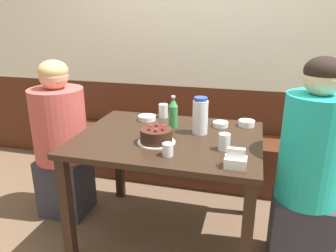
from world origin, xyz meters
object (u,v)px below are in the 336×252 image
(birthday_cake, at_px, (156,136))
(glass_shot_small, at_px, (224,142))
(bench_seat, at_px, (192,158))
(glass_tumbler_short, at_px, (168,149))
(napkin_holder, at_px, (236,161))
(person_teal_shirt, at_px, (61,141))
(person_pale_blue_shirt, at_px, (309,172))
(glass_water_tall, at_px, (163,111))
(bowl_side_dish, at_px, (147,118))
(bowl_rice_small, at_px, (221,124))
(bowl_soup_white, at_px, (246,123))
(soju_bottle, at_px, (173,113))
(water_pitcher, at_px, (200,116))

(birthday_cake, height_order, glass_shot_small, birthday_cake)
(bench_seat, bearing_deg, glass_tumbler_short, -86.32)
(napkin_holder, height_order, person_teal_shirt, person_teal_shirt)
(glass_tumbler_short, xyz_separation_m, person_pale_blue_shirt, (0.76, 0.23, -0.15))
(bench_seat, height_order, glass_tumbler_short, glass_tumbler_short)
(birthday_cake, xyz_separation_m, napkin_holder, (0.48, -0.22, -0.00))
(napkin_holder, height_order, glass_water_tall, napkin_holder)
(bowl_side_dish, distance_m, glass_water_tall, 0.14)
(bowl_side_dish, height_order, person_teal_shirt, person_teal_shirt)
(glass_tumbler_short, bearing_deg, bowl_side_dish, 118.57)
(bench_seat, height_order, bowl_rice_small, bowl_rice_small)
(bench_seat, bearing_deg, person_teal_shirt, -137.94)
(bowl_soup_white, bearing_deg, soju_bottle, -162.11)
(person_teal_shirt, distance_m, person_pale_blue_shirt, 1.67)
(bowl_soup_white, xyz_separation_m, glass_shot_small, (-0.11, -0.46, 0.03))
(glass_tumbler_short, xyz_separation_m, glass_shot_small, (0.29, 0.16, 0.01))
(glass_water_tall, distance_m, person_pale_blue_shirt, 1.08)
(bowl_soup_white, xyz_separation_m, bowl_rice_small, (-0.17, -0.06, -0.00))
(bench_seat, distance_m, bowl_rice_small, 0.83)
(person_teal_shirt, bearing_deg, glass_shot_small, -9.67)
(bench_seat, height_order, glass_water_tall, glass_water_tall)
(glass_shot_small, bearing_deg, bowl_soup_white, 76.86)
(bench_seat, distance_m, bowl_soup_white, 0.87)
(bench_seat, height_order, birthday_cake, birthday_cake)
(bowl_rice_small, bearing_deg, bowl_soup_white, 18.46)
(water_pitcher, relative_size, bowl_side_dish, 1.88)
(person_teal_shirt, bearing_deg, bowl_rice_small, 9.89)
(birthday_cake, relative_size, glass_tumbler_short, 3.22)
(glass_water_tall, distance_m, glass_tumbler_short, 0.70)
(bowl_rice_small, relative_size, glass_water_tall, 1.03)
(bench_seat, xyz_separation_m, napkin_holder, (0.44, -1.17, 0.56))
(glass_water_tall, relative_size, glass_tumbler_short, 1.42)
(napkin_holder, distance_m, glass_tumbler_short, 0.37)
(bench_seat, distance_m, glass_shot_small, 1.17)
(bowl_rice_small, xyz_separation_m, glass_shot_small, (0.06, -0.40, 0.03))
(bowl_side_dish, relative_size, glass_shot_small, 1.33)
(napkin_holder, height_order, glass_shot_small, napkin_holder)
(soju_bottle, relative_size, person_teal_shirt, 0.19)
(glass_water_tall, bearing_deg, glass_shot_small, -45.10)
(soju_bottle, distance_m, bowl_soup_white, 0.51)
(napkin_holder, distance_m, bowl_rice_small, 0.63)
(bowl_side_dish, distance_m, person_pale_blue_shirt, 1.13)
(soju_bottle, bearing_deg, glass_water_tall, 122.19)
(bowl_soup_white, distance_m, person_teal_shirt, 1.34)
(bowl_soup_white, bearing_deg, glass_shot_small, -103.14)
(napkin_holder, distance_m, person_teal_shirt, 1.35)
(bowl_rice_small, relative_size, person_pale_blue_shirt, 0.08)
(bowl_rice_small, xyz_separation_m, glass_tumbler_short, (-0.22, -0.56, 0.02))
(birthday_cake, xyz_separation_m, bowl_rice_small, (0.34, 0.40, -0.03))
(water_pitcher, relative_size, glass_shot_small, 2.50)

